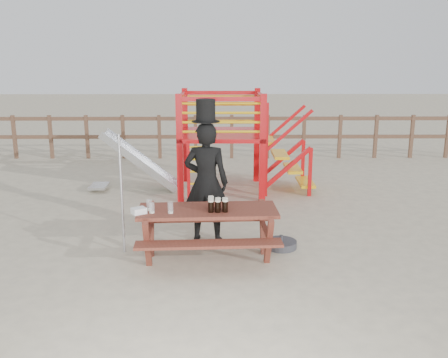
# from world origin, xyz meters

# --- Properties ---
(ground) EXTENTS (60.00, 60.00, 0.00)m
(ground) POSITION_xyz_m (0.00, 0.00, 0.00)
(ground) COLOR beige
(ground) RESTS_ON ground
(back_fence) EXTENTS (15.09, 0.09, 1.20)m
(back_fence) POSITION_xyz_m (0.00, 7.00, 0.74)
(back_fence) COLOR brown
(back_fence) RESTS_ON ground
(playground_fort) EXTENTS (4.71, 1.84, 2.10)m
(playground_fort) POSITION_xyz_m (0.12, 3.58, 1.07)
(playground_fort) COLOR red
(playground_fort) RESTS_ON ground
(picnic_table) EXTENTS (1.98, 1.42, 0.74)m
(picnic_table) POSITION_xyz_m (0.00, -0.08, 0.47)
(picnic_table) COLOR brown
(picnic_table) RESTS_ON ground
(man_with_hat) EXTENTS (0.73, 0.54, 2.19)m
(man_with_hat) POSITION_xyz_m (-0.03, 0.67, 0.98)
(man_with_hat) COLOR black
(man_with_hat) RESTS_ON ground
(metal_pole) EXTENTS (0.04, 0.04, 1.75)m
(metal_pole) POSITION_xyz_m (-1.23, 0.19, 0.87)
(metal_pole) COLOR #B2B2B7
(metal_pole) RESTS_ON ground
(parasol_base) EXTENTS (0.47, 0.47, 0.20)m
(parasol_base) POSITION_xyz_m (1.09, 0.34, 0.06)
(parasol_base) COLOR #36363A
(parasol_base) RESTS_ON ground
(paper_bag) EXTENTS (0.23, 0.22, 0.08)m
(paper_bag) POSITION_xyz_m (-0.91, -0.28, 0.78)
(paper_bag) COLOR white
(paper_bag) RESTS_ON picnic_table
(stout_pints) EXTENTS (0.27, 0.26, 0.17)m
(stout_pints) POSITION_xyz_m (0.13, -0.15, 0.83)
(stout_pints) COLOR black
(stout_pints) RESTS_ON picnic_table
(empty_glasses) EXTENTS (0.38, 0.21, 0.15)m
(empty_glasses) POSITION_xyz_m (-0.68, -0.21, 0.81)
(empty_glasses) COLOR silver
(empty_glasses) RESTS_ON picnic_table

